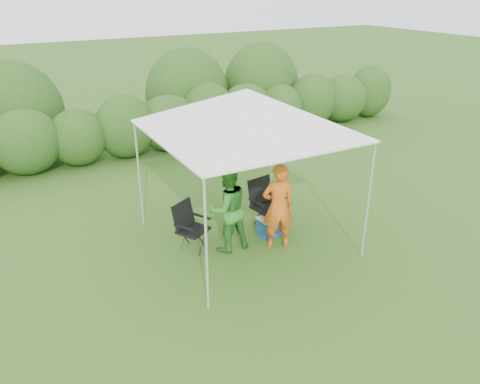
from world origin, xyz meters
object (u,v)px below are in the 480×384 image
woman (227,209)px  cooler (270,226)px  chair_right (264,200)px  man (278,206)px  chair_left (189,223)px  canopy (247,111)px

woman → cooler: size_ratio=3.38×
chair_right → man: man is taller
chair_right → chair_left: chair_right is taller
cooler → chair_left: bearing=163.6°
chair_left → cooler: 1.58m
man → cooler: size_ratio=3.39×
chair_left → woman: 0.75m
woman → cooler: (0.93, 0.05, -0.61)m
man → woman: size_ratio=1.00×
chair_right → woman: 1.16m
woman → chair_left: bearing=-30.7°
woman → cooler: woman is taller
woman → canopy: bearing=-165.1°
man → cooler: 0.75m
canopy → cooler: canopy is taller
chair_right → chair_left: bearing=173.6°
canopy → cooler: 2.32m
chair_right → cooler: (-0.11, -0.39, -0.36)m
chair_right → man: bearing=-115.1°
chair_left → canopy: bearing=-40.3°
chair_right → cooler: 0.54m
chair_right → man: (-0.22, -0.80, 0.26)m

